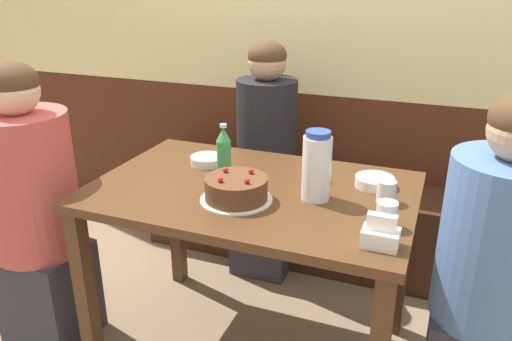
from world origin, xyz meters
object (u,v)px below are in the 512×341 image
at_px(birthday_cake, 236,189).
at_px(bowl_soup_white, 207,160).
at_px(soju_bottle, 224,151).
at_px(bowl_rice_small, 375,182).
at_px(napkin_holder, 381,235).
at_px(glass_tumbler_short, 311,167).
at_px(glass_water_tall, 386,192).
at_px(person_teal_shirt, 266,169).
at_px(water_pitcher, 317,166).
at_px(glass_shot_small, 386,215).
at_px(person_pale_blue_shirt, 35,214).
at_px(bench_seat, 307,219).
at_px(person_grey_tee, 493,276).

height_order(birthday_cake, bowl_soup_white, birthday_cake).
relative_size(soju_bottle, bowl_rice_small, 1.45).
height_order(napkin_holder, glass_tumbler_short, napkin_holder).
bearing_deg(glass_water_tall, bowl_rice_small, 115.16).
bearing_deg(birthday_cake, soju_bottle, 124.74).
distance_m(bowl_rice_small, person_teal_shirt, 0.82).
xyz_separation_m(birthday_cake, water_pitcher, (0.26, 0.12, 0.08)).
xyz_separation_m(bowl_soup_white, glass_shot_small, (0.80, -0.30, 0.03)).
distance_m(soju_bottle, napkin_holder, 0.76).
bearing_deg(napkin_holder, person_pale_blue_shirt, 178.78).
relative_size(glass_tumbler_short, person_pale_blue_shirt, 0.08).
bearing_deg(glass_shot_small, water_pitcher, 154.43).
bearing_deg(person_teal_shirt, napkin_holder, 37.18).
bearing_deg(person_teal_shirt, birthday_cake, 12.52).
xyz_separation_m(napkin_holder, glass_shot_small, (-0.00, 0.13, 0.01)).
relative_size(bench_seat, bowl_soup_white, 13.07).
height_order(bench_seat, water_pitcher, water_pitcher).
bearing_deg(soju_bottle, water_pitcher, -12.15).
distance_m(bowl_rice_small, glass_water_tall, 0.14).
xyz_separation_m(birthday_cake, glass_shot_small, (0.53, -0.01, 0.00)).
relative_size(person_pale_blue_shirt, person_grey_tee, 1.01).
height_order(water_pitcher, napkin_holder, water_pitcher).
xyz_separation_m(glass_water_tall, glass_tumbler_short, (-0.31, 0.11, 0.01)).
distance_m(birthday_cake, glass_shot_small, 0.53).
bearing_deg(person_pale_blue_shirt, water_pitcher, 11.63).
bearing_deg(napkin_holder, glass_tumbler_short, 127.98).
relative_size(person_teal_shirt, person_grey_tee, 1.02).
bearing_deg(glass_tumbler_short, soju_bottle, -166.13).
height_order(bench_seat, birthday_cake, birthday_cake).
distance_m(water_pitcher, bowl_rice_small, 0.28).
distance_m(bowl_soup_white, glass_tumbler_short, 0.46).
xyz_separation_m(person_pale_blue_shirt, person_grey_tee, (1.75, 0.20, -0.01)).
xyz_separation_m(soju_bottle, glass_water_tall, (0.65, -0.03, -0.06)).
xyz_separation_m(bowl_soup_white, bowl_rice_small, (0.71, 0.02, 0.00)).
xyz_separation_m(water_pitcher, bowl_soup_white, (-0.53, 0.17, -0.11)).
bearing_deg(bench_seat, birthday_cake, -90.60).
xyz_separation_m(napkin_holder, glass_water_tall, (-0.03, 0.32, 0.00)).
bearing_deg(person_grey_tee, bowl_soup_white, -9.79).
xyz_separation_m(person_teal_shirt, person_pale_blue_shirt, (-0.69, -0.91, 0.03)).
relative_size(napkin_holder, person_pale_blue_shirt, 0.09).
xyz_separation_m(bowl_soup_white, person_grey_tee, (1.15, -0.20, -0.19)).
bearing_deg(bench_seat, bowl_soup_white, -112.25).
height_order(bowl_soup_white, glass_water_tall, glass_water_tall).
xyz_separation_m(water_pitcher, person_grey_tee, (0.62, -0.03, -0.29)).
distance_m(glass_shot_small, person_pale_blue_shirt, 1.41).
relative_size(soju_bottle, napkin_holder, 1.96).
distance_m(napkin_holder, glass_shot_small, 0.13).
distance_m(glass_tumbler_short, glass_shot_small, 0.45).
height_order(bowl_soup_white, person_pale_blue_shirt, person_pale_blue_shirt).
distance_m(soju_bottle, bowl_soup_white, 0.17).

